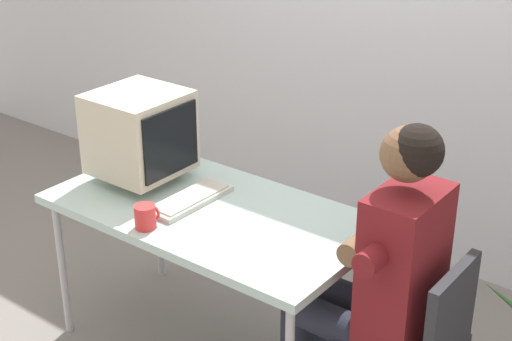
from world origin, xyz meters
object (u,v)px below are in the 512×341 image
at_px(crt_monitor, 140,133).
at_px(person_seated, 377,272).
at_px(desk, 211,218).
at_px(office_chair, 416,341).
at_px(desk_mug, 146,217).
at_px(keyboard, 190,199).

xyz_separation_m(crt_monitor, person_seated, (1.27, -0.02, -0.25)).
relative_size(desk, office_chair, 1.67).
distance_m(desk, person_seated, 0.82).
relative_size(crt_monitor, desk_mug, 4.18).
distance_m(keyboard, desk_mug, 0.29).
bearing_deg(keyboard, office_chair, 1.10).
xyz_separation_m(crt_monitor, keyboard, (0.34, -0.04, -0.22)).
height_order(person_seated, desk_mug, person_seated).
xyz_separation_m(desk, keyboard, (-0.11, -0.01, 0.06)).
distance_m(desk, desk_mug, 0.33).
bearing_deg(desk, desk_mug, -108.27).
relative_size(keyboard, desk_mug, 4.13).
bearing_deg(keyboard, crt_monitor, 172.77).
relative_size(crt_monitor, person_seated, 0.31).
bearing_deg(crt_monitor, office_chair, -0.84).
distance_m(desk, keyboard, 0.13).
bearing_deg(person_seated, keyboard, -178.68).
relative_size(desk, keyboard, 3.40).
distance_m(crt_monitor, desk_mug, 0.51).
height_order(keyboard, person_seated, person_seated).
xyz_separation_m(keyboard, office_chair, (1.12, 0.02, -0.27)).
bearing_deg(office_chair, desk, -179.51).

